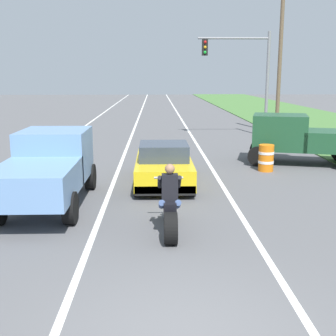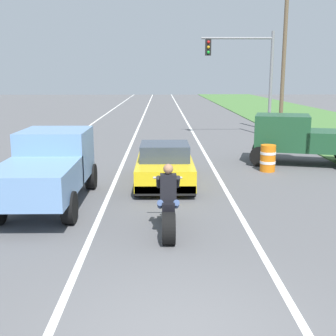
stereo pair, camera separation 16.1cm
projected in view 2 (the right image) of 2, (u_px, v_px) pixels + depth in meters
lane_stripe_left_solid at (72, 137)px, 25.39m from camera, size 0.14×120.00×0.01m
lane_stripe_right_solid at (196, 137)px, 25.50m from camera, size 0.14×120.00×0.01m
lane_stripe_centre_dashed at (134, 137)px, 25.45m from camera, size 0.14×120.00×0.01m
motorcycle_with_rider at (168, 209)px, 9.76m from camera, size 0.70×2.21×1.62m
sports_car_yellow at (165, 165)px, 14.40m from camera, size 1.84×4.30×1.37m
pickup_truck_left_lane_light_blue at (49, 166)px, 11.92m from camera, size 2.02×4.80×1.98m
pickup_truck_right_shoulder_dark_green at (305, 137)px, 17.50m from camera, size 5.14×3.14×1.98m
traffic_light_mast_near at (250, 68)px, 24.89m from camera, size 4.15×0.34×6.00m
utility_pole_roadside at (284, 61)px, 26.44m from camera, size 0.24×0.24×8.81m
construction_barrel_nearest at (268, 158)px, 16.28m from camera, size 0.58×0.58×1.00m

